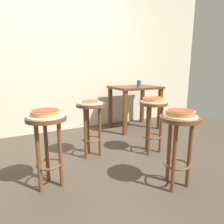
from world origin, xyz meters
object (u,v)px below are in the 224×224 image
at_px(serving_plate_middle, 46,116).
at_px(pizza_leftside, 154,99).
at_px(stool_rear, 91,118).
at_px(cup_near_edge, 139,83).
at_px(serving_plate_foreground, 180,116).
at_px(stool_middle, 47,137).
at_px(condiment_shaker, 138,83).
at_px(pizza_foreground, 180,113).
at_px(pizza_middle, 46,113).
at_px(dining_table, 135,95).
at_px(stool_foreground, 179,137).
at_px(stool_leftside, 153,117).
at_px(serving_plate_leftside, 154,102).
at_px(pizza_rear, 90,102).
at_px(serving_plate_rear, 90,103).

height_order(serving_plate_middle, pizza_leftside, pizza_leftside).
xyz_separation_m(stool_rear, cup_near_edge, (1.18, 0.70, 0.34)).
height_order(serving_plate_foreground, stool_middle, serving_plate_foreground).
height_order(stool_middle, condiment_shaker, condiment_shaker).
bearing_deg(serving_plate_middle, serving_plate_foreground, -27.45).
relative_size(pizza_leftside, stool_rear, 0.40).
bearing_deg(pizza_foreground, serving_plate_foreground, 0.00).
bearing_deg(pizza_middle, dining_table, 35.09).
height_order(stool_foreground, stool_rear, same).
relative_size(pizza_foreground, stool_rear, 0.37).
xyz_separation_m(pizza_foreground, stool_rear, (-0.44, 0.97, -0.22)).
bearing_deg(stool_leftside, serving_plate_middle, -172.15).
xyz_separation_m(stool_foreground, serving_plate_leftside, (0.29, 0.71, 0.19)).
relative_size(pizza_rear, cup_near_edge, 2.07).
distance_m(serving_plate_foreground, stool_rear, 1.09).
bearing_deg(pizza_foreground, serving_plate_leftside, 67.97).
height_order(pizza_foreground, cup_near_edge, cup_near_edge).
xyz_separation_m(serving_plate_leftside, cup_near_edge, (0.45, 0.96, 0.15)).
distance_m(serving_plate_foreground, dining_table, 1.87).
relative_size(serving_plate_foreground, stool_rear, 0.44).
bearing_deg(serving_plate_foreground, pizza_foreground, 0.00).
xyz_separation_m(pizza_leftside, cup_near_edge, (0.45, 0.96, 0.12)).
bearing_deg(pizza_foreground, pizza_leftside, 67.97).
distance_m(stool_foreground, pizza_rear, 1.09).
xyz_separation_m(pizza_middle, stool_rear, (0.58, 0.45, -0.22)).
bearing_deg(serving_plate_middle, serving_plate_rear, 37.62).
bearing_deg(pizza_rear, pizza_foreground, -65.75).
bearing_deg(stool_middle, serving_plate_rear, 37.62).
distance_m(stool_rear, dining_table, 1.37).
height_order(pizza_foreground, dining_table, dining_table).
distance_m(stool_rear, pizza_rear, 0.20).
distance_m(stool_leftside, condiment_shaker, 1.19).
distance_m(stool_leftside, cup_near_edge, 1.11).
bearing_deg(pizza_rear, pizza_leftside, -20.14).
xyz_separation_m(stool_foreground, condiment_shaker, (0.76, 1.75, 0.33)).
xyz_separation_m(pizza_middle, serving_plate_leftside, (1.30, 0.18, -0.03)).
distance_m(serving_plate_middle, cup_near_edge, 2.10).
bearing_deg(stool_middle, cup_near_edge, 33.05).
bearing_deg(pizza_foreground, stool_rear, 114.25).
distance_m(pizza_foreground, serving_plate_middle, 1.15).
xyz_separation_m(pizza_leftside, condiment_shaker, (0.48, 1.04, 0.11)).
bearing_deg(cup_near_edge, pizza_middle, -146.95).
distance_m(stool_middle, pizza_middle, 0.22).
distance_m(serving_plate_foreground, pizza_rear, 1.07).
bearing_deg(pizza_middle, serving_plate_rear, 37.62).
relative_size(dining_table, cup_near_edge, 7.71).
bearing_deg(dining_table, condiment_shaker, 14.37).
xyz_separation_m(serving_plate_foreground, pizza_rear, (-0.44, 0.97, 0.02)).
bearing_deg(cup_near_edge, condiment_shaker, 71.99).
xyz_separation_m(pizza_foreground, pizza_leftside, (0.29, 0.71, 0.00)).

